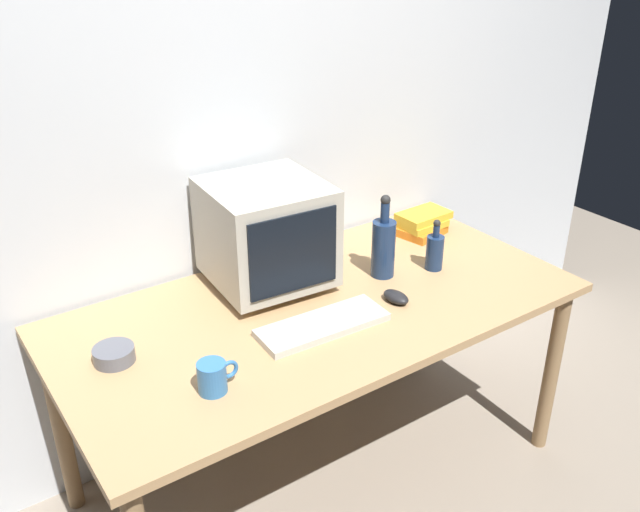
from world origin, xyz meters
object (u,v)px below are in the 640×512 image
at_px(crt_monitor, 267,234).
at_px(bottle_tall, 383,246).
at_px(mug, 213,377).
at_px(bottle_short, 435,251).
at_px(computer_mouse, 396,297).
at_px(book_stack, 422,223).
at_px(cd_spindle, 114,355).
at_px(keyboard, 323,325).

bearing_deg(crt_monitor, bottle_tall, -25.58).
relative_size(bottle_tall, mug, 2.56).
bearing_deg(bottle_short, computer_mouse, -158.70).
distance_m(book_stack, cd_spindle, 1.34).
bearing_deg(keyboard, bottle_short, 12.99).
relative_size(bottle_short, cd_spindle, 1.61).
bearing_deg(bottle_short, mug, -169.27).
height_order(bottle_tall, bottle_short, bottle_tall).
height_order(bottle_tall, book_stack, bottle_tall).
height_order(computer_mouse, bottle_tall, bottle_tall).
bearing_deg(cd_spindle, mug, -58.75).
relative_size(bottle_tall, book_stack, 1.36).
relative_size(keyboard, mug, 3.50).
bearing_deg(bottle_tall, book_stack, 27.32).
distance_m(computer_mouse, bottle_tall, 0.22).
distance_m(bottle_short, mug, 1.00).
height_order(computer_mouse, book_stack, book_stack).
relative_size(keyboard, bottle_tall, 1.37).
bearing_deg(computer_mouse, cd_spindle, 160.80).
distance_m(computer_mouse, book_stack, 0.57).
distance_m(keyboard, mug, 0.43).
relative_size(crt_monitor, bottle_short, 2.13).
bearing_deg(cd_spindle, bottle_tall, -1.92).
height_order(bottle_short, book_stack, bottle_short).
bearing_deg(keyboard, bottle_tall, 26.92).
xyz_separation_m(book_stack, cd_spindle, (-1.33, -0.15, -0.02)).
relative_size(mug, cd_spindle, 1.00).
relative_size(bottle_short, book_stack, 0.86).
bearing_deg(bottle_short, keyboard, -169.99).
distance_m(crt_monitor, cd_spindle, 0.64).
xyz_separation_m(computer_mouse, book_stack, (0.44, 0.36, 0.03)).
relative_size(crt_monitor, bottle_tall, 1.34).
distance_m(crt_monitor, bottle_short, 0.62).
bearing_deg(bottle_tall, bottle_short, -20.33).
bearing_deg(mug, crt_monitor, 45.10).
bearing_deg(cd_spindle, computer_mouse, -13.01).
xyz_separation_m(computer_mouse, bottle_short, (0.27, 0.10, 0.05)).
relative_size(computer_mouse, book_stack, 0.44).
distance_m(keyboard, bottle_tall, 0.43).
bearing_deg(book_stack, bottle_short, -123.96).
xyz_separation_m(keyboard, mug, (-0.42, -0.09, 0.03)).
bearing_deg(keyboard, cd_spindle, 164.38).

